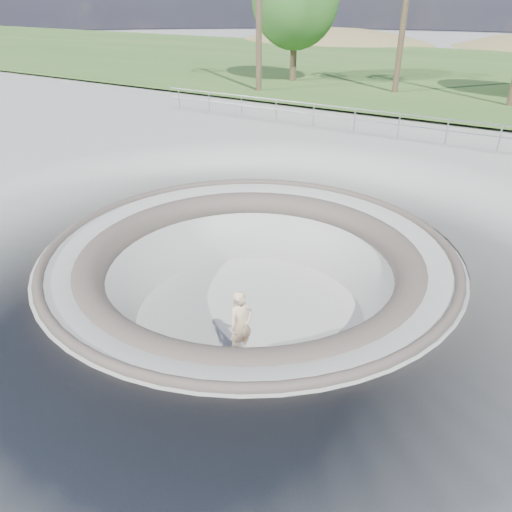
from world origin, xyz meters
name	(u,v)px	position (x,y,z in m)	size (l,w,h in m)	color
ground	(250,249)	(0.00, 0.00, 0.00)	(180.00, 180.00, 0.00)	#9B9B96
skate_bowl	(250,309)	(0.00, 0.00, -1.83)	(14.00, 14.00, 4.10)	#9B9B96
grass_strip	(485,73)	(0.00, 34.00, 0.22)	(180.00, 36.00, 0.12)	#305522
safety_railing	(399,125)	(0.00, 12.00, 0.69)	(25.00, 0.06, 1.03)	gray
skateboard	(241,354)	(0.81, -1.70, -1.84)	(0.79, 0.31, 0.08)	#91623A
skater	(241,325)	(0.81, -1.70, -0.98)	(0.61, 0.40, 1.68)	beige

